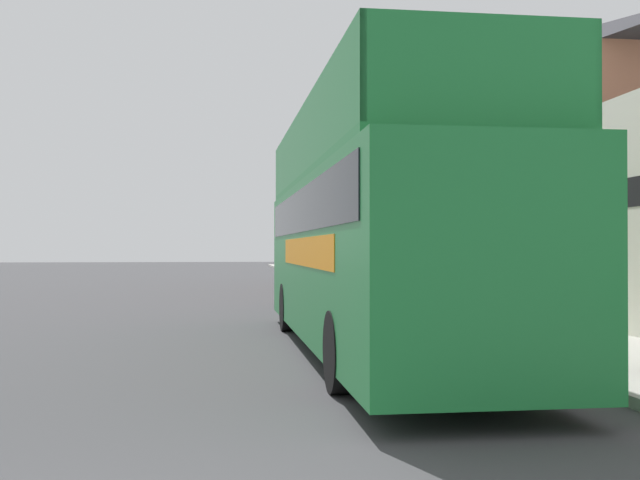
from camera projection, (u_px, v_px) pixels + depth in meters
ground_plane at (183, 303)px, 24.19m from camera, size 144.00×144.00×0.00m
sidewalk at (426, 305)px, 22.14m from camera, size 3.03×108.00×0.14m
brick_terrace_rear at (492, 173)px, 29.41m from camera, size 6.00×21.79×9.43m
tour_bus at (371, 243)px, 12.65m from camera, size 2.57×11.50×4.06m
parked_car_ahead_of_bus at (341, 287)px, 21.42m from camera, size 1.96×4.35×1.40m
lamp_post_second at (432, 177)px, 17.81m from camera, size 0.35×0.35×4.84m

